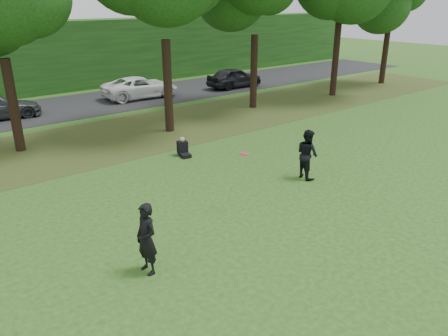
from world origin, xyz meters
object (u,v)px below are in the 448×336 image
object	(u,v)px
seated_person	(183,149)
player_left	(146,239)
frisbee	(244,154)
player_right	(307,154)

from	to	relation	value
seated_person	player_left	bearing A→B (deg)	-117.97
frisbee	player_right	bearing A→B (deg)	8.67
player_left	player_right	xyz separation A→B (m)	(7.89, 1.69, 0.02)
player_right	frisbee	world-z (taller)	frisbee
player_right	seated_person	xyz separation A→B (m)	(-2.28, 5.08, -0.65)
player_left	player_right	bearing A→B (deg)	97.58
player_left	frisbee	size ratio (longest dim) A/B	5.68
frisbee	seated_person	xyz separation A→B (m)	(1.44, 5.64, -1.63)
player_left	player_right	size ratio (longest dim) A/B	0.98
player_right	seated_person	size ratio (longest dim) A/B	2.31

